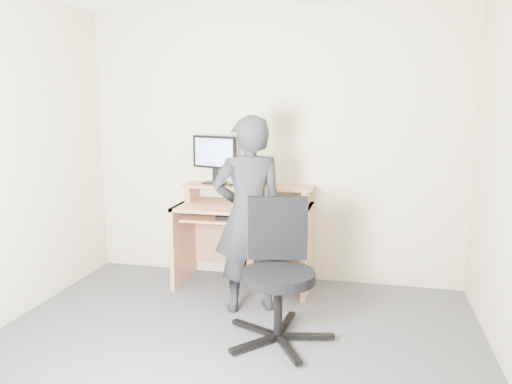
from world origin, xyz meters
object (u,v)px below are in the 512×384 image
at_px(desk, 246,225).
at_px(monitor, 214,155).
at_px(person, 249,215).
at_px(office_chair, 278,266).

xyz_separation_m(desk, monitor, (-0.32, 0.07, 0.63)).
height_order(monitor, person, person).
distance_m(desk, person, 0.66).
bearing_deg(person, desk, -98.70).
bearing_deg(office_chair, person, 114.68).
bearing_deg(person, monitor, -78.41).
height_order(office_chair, person, person).
relative_size(desk, office_chair, 1.24).
xyz_separation_m(monitor, person, (0.49, -0.66, -0.39)).
bearing_deg(monitor, office_chair, -34.99).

